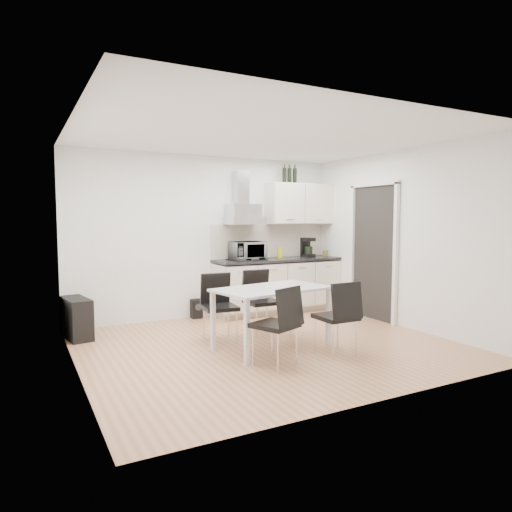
{
  "coord_description": "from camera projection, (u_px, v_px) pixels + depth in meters",
  "views": [
    {
      "loc": [
        -2.77,
        -4.93,
        1.61
      ],
      "look_at": [
        0.05,
        0.41,
        1.1
      ],
      "focal_mm": 32.0,
      "sensor_mm": 36.0,
      "label": 1
    }
  ],
  "objects": [
    {
      "name": "ground",
      "position": [
        268.0,
        345.0,
        5.77
      ],
      "size": [
        4.5,
        4.5,
        0.0
      ],
      "primitive_type": "plane",
      "color": "tan",
      "rests_on": "ground"
    },
    {
      "name": "wall_back",
      "position": [
        208.0,
        237.0,
        7.42
      ],
      "size": [
        4.5,
        0.1,
        2.6
      ],
      "primitive_type": "cube",
      "color": "white",
      "rests_on": "ground"
    },
    {
      "name": "wall_front",
      "position": [
        382.0,
        254.0,
        3.89
      ],
      "size": [
        4.5,
        0.1,
        2.6
      ],
      "primitive_type": "cube",
      "color": "white",
      "rests_on": "ground"
    },
    {
      "name": "wall_left",
      "position": [
        74.0,
        248.0,
        4.61
      ],
      "size": [
        0.1,
        4.0,
        2.6
      ],
      "primitive_type": "cube",
      "color": "white",
      "rests_on": "ground"
    },
    {
      "name": "wall_right",
      "position": [
        401.0,
        239.0,
        6.7
      ],
      "size": [
        0.1,
        4.0,
        2.6
      ],
      "primitive_type": "cube",
      "color": "white",
      "rests_on": "ground"
    },
    {
      "name": "ceiling",
      "position": [
        268.0,
        136.0,
        5.55
      ],
      "size": [
        4.5,
        4.5,
        0.0
      ],
      "primitive_type": "plane",
      "color": "white",
      "rests_on": "wall_back"
    },
    {
      "name": "doorway",
      "position": [
        373.0,
        253.0,
        7.19
      ],
      "size": [
        0.08,
        1.04,
        2.1
      ],
      "primitive_type": "cube",
      "color": "white",
      "rests_on": "ground"
    },
    {
      "name": "kitchenette",
      "position": [
        278.0,
        263.0,
        7.77
      ],
      "size": [
        2.22,
        0.64,
        2.52
      ],
      "color": "beige",
      "rests_on": "ground"
    },
    {
      "name": "dining_table",
      "position": [
        272.0,
        294.0,
        5.61
      ],
      "size": [
        1.5,
        1.01,
        0.75
      ],
      "rotation": [
        0.0,
        0.0,
        0.17
      ],
      "color": "white",
      "rests_on": "ground"
    },
    {
      "name": "chair_far_left",
      "position": [
        220.0,
        308.0,
        5.89
      ],
      "size": [
        0.49,
        0.55,
        0.88
      ],
      "primitive_type": null,
      "rotation": [
        0.0,
        0.0,
        3.03
      ],
      "color": "black",
      "rests_on": "ground"
    },
    {
      "name": "chair_far_right",
      "position": [
        262.0,
        303.0,
        6.29
      ],
      "size": [
        0.45,
        0.51,
        0.88
      ],
      "primitive_type": null,
      "rotation": [
        0.0,
        0.0,
        3.12
      ],
      "color": "black",
      "rests_on": "ground"
    },
    {
      "name": "chair_near_left",
      "position": [
        275.0,
        326.0,
        4.93
      ],
      "size": [
        0.6,
        0.63,
        0.88
      ],
      "primitive_type": null,
      "rotation": [
        0.0,
        0.0,
        0.39
      ],
      "color": "black",
      "rests_on": "ground"
    },
    {
      "name": "chair_near_right",
      "position": [
        336.0,
        318.0,
        5.33
      ],
      "size": [
        0.44,
        0.5,
        0.88
      ],
      "primitive_type": null,
      "rotation": [
        0.0,
        0.0,
        0.01
      ],
      "color": "black",
      "rests_on": "ground"
    },
    {
      "name": "guitar_amp",
      "position": [
        76.0,
        318.0,
        6.08
      ],
      "size": [
        0.38,
        0.69,
        0.54
      ],
      "rotation": [
        0.0,
        0.0,
        0.17
      ],
      "color": "black",
      "rests_on": "ground"
    },
    {
      "name": "floor_speaker",
      "position": [
        197.0,
        309.0,
        7.32
      ],
      "size": [
        0.19,
        0.17,
        0.3
      ],
      "primitive_type": "cube",
      "rotation": [
        0.0,
        0.0,
        -0.07
      ],
      "color": "black",
      "rests_on": "ground"
    }
  ]
}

